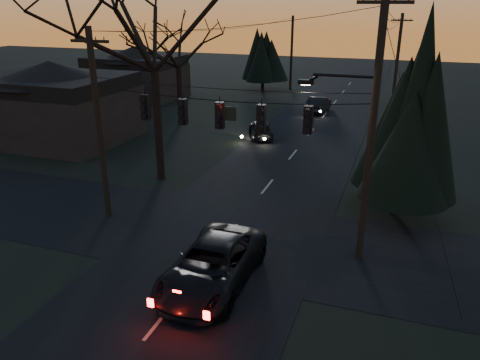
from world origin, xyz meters
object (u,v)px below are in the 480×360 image
(utility_pole_far_r, at_px, (391,111))
(sedan_oncoming_a, at_px, (261,129))
(utility_pole_right, at_px, (359,257))
(utility_pole_left, at_px, (109,216))
(suv_near, at_px, (213,265))
(sedan_oncoming_b, at_px, (318,104))
(bare_tree_left, at_px, (151,23))
(utility_pole_far_l, at_px, (290,89))
(evergreen_right, at_px, (405,114))

(utility_pole_far_r, bearing_deg, sedan_oncoming_a, -124.29)
(utility_pole_right, bearing_deg, utility_pole_far_r, 90.00)
(utility_pole_left, bearing_deg, suv_near, -28.17)
(suv_near, height_order, sedan_oncoming_a, suv_near)
(sedan_oncoming_a, relative_size, sedan_oncoming_b, 0.90)
(utility_pole_far_r, height_order, sedan_oncoming_a, utility_pole_far_r)
(utility_pole_right, height_order, bare_tree_left, bare_tree_left)
(utility_pole_far_l, bearing_deg, suv_near, -80.27)
(utility_pole_far_l, bearing_deg, utility_pole_right, -72.28)
(evergreen_right, height_order, sedan_oncoming_b, evergreen_right)
(utility_pole_far_l, distance_m, suv_near, 40.23)
(utility_pole_far_l, height_order, sedan_oncoming_a, utility_pole_far_l)
(utility_pole_far_r, distance_m, evergreen_right, 23.65)
(utility_pole_right, bearing_deg, utility_pole_far_l, 107.72)
(sedan_oncoming_b, bearing_deg, suv_near, 96.88)
(utility_pole_left, relative_size, suv_near, 1.53)
(utility_pole_left, height_order, sedan_oncoming_b, utility_pole_left)
(sedan_oncoming_a, xyz_separation_m, sedan_oncoming_b, (2.40, 9.98, 0.05))
(utility_pole_far_l, relative_size, sedan_oncoming_a, 2.11)
(sedan_oncoming_a, bearing_deg, utility_pole_far_l, -105.55)
(bare_tree_left, height_order, evergreen_right, bare_tree_left)
(utility_pole_left, relative_size, bare_tree_left, 0.71)
(utility_pole_right, xyz_separation_m, utility_pole_far_r, (0.00, 28.00, 0.00))
(utility_pole_left, bearing_deg, sedan_oncoming_a, 79.59)
(bare_tree_left, distance_m, evergreen_right, 13.10)
(bare_tree_left, bearing_deg, suv_near, -52.28)
(sedan_oncoming_b, bearing_deg, utility_pole_far_l, -60.54)
(utility_pole_far_l, height_order, suv_near, utility_pole_far_l)
(utility_pole_far_r, bearing_deg, evergreen_right, -87.37)
(suv_near, bearing_deg, evergreen_right, 56.23)
(utility_pole_far_r, relative_size, sedan_oncoming_b, 2.01)
(utility_pole_far_l, xyz_separation_m, sedan_oncoming_b, (5.20, -10.78, 0.70))
(suv_near, xyz_separation_m, sedan_oncoming_b, (-1.60, 28.86, -0.07))
(utility_pole_right, xyz_separation_m, utility_pole_left, (-11.50, 0.00, 0.00))
(utility_pole_right, bearing_deg, evergreen_right, 77.63)
(suv_near, bearing_deg, utility_pole_left, 152.23)
(utility_pole_far_r, height_order, bare_tree_left, bare_tree_left)
(utility_pole_right, xyz_separation_m, sedan_oncoming_b, (-6.30, 25.22, 0.70))
(utility_pole_right, relative_size, sedan_oncoming_a, 2.63)
(utility_pole_right, xyz_separation_m, sedan_oncoming_a, (-8.70, 15.24, 0.65))
(utility_pole_right, relative_size, utility_pole_far_l, 1.25)
(utility_pole_far_r, distance_m, sedan_oncoming_b, 6.92)
(utility_pole_right, bearing_deg, suv_near, -142.24)
(evergreen_right, distance_m, suv_near, 11.01)
(utility_pole_right, height_order, evergreen_right, evergreen_right)
(evergreen_right, xyz_separation_m, sedan_oncoming_a, (-9.76, 10.38, -4.11))
(utility_pole_left, relative_size, sedan_oncoming_b, 2.01)
(bare_tree_left, distance_m, sedan_oncoming_a, 13.01)
(suv_near, bearing_deg, bare_tree_left, 128.12)
(utility_pole_right, xyz_separation_m, evergreen_right, (1.06, 4.85, 4.76))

